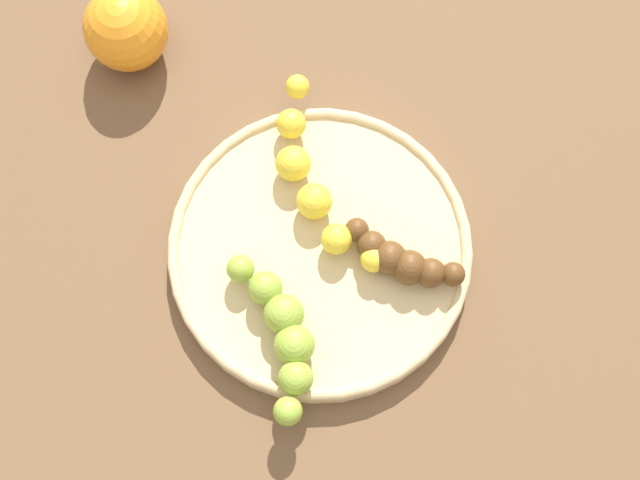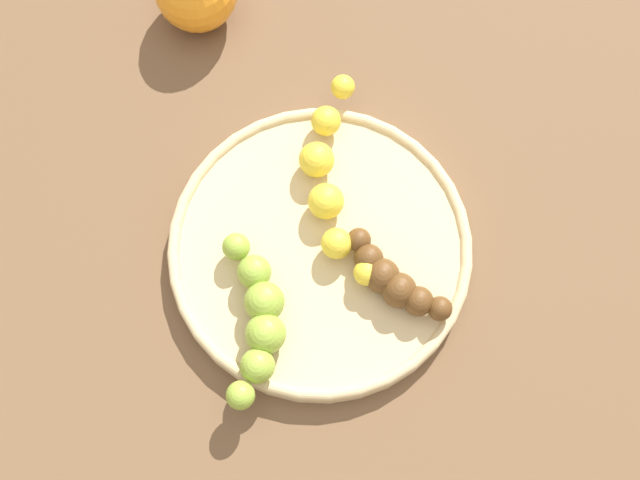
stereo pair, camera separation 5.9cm
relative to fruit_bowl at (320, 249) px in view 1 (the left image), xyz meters
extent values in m
plane|color=brown|center=(0.00, 0.00, -0.01)|extent=(2.40, 2.40, 0.00)
cylinder|color=#D1B784|center=(0.00, 0.00, 0.00)|extent=(0.26, 0.26, 0.02)
torus|color=#D1B784|center=(0.00, 0.00, 0.01)|extent=(0.26, 0.26, 0.01)
sphere|color=yellow|center=(0.00, -0.14, 0.02)|extent=(0.02, 0.02, 0.02)
sphere|color=yellow|center=(0.01, -0.11, 0.02)|extent=(0.03, 0.03, 0.03)
sphere|color=yellow|center=(0.01, -0.07, 0.02)|extent=(0.03, 0.03, 0.03)
sphere|color=yellow|center=(0.00, -0.04, 0.02)|extent=(0.03, 0.03, 0.03)
sphere|color=yellow|center=(-0.01, 0.00, 0.02)|extent=(0.03, 0.03, 0.03)
sphere|color=yellow|center=(-0.04, 0.02, 0.02)|extent=(0.02, 0.02, 0.02)
sphere|color=#8CAD38|center=(0.04, 0.13, 0.02)|extent=(0.02, 0.02, 0.02)
sphere|color=#8CAD38|center=(0.03, 0.11, 0.02)|extent=(0.03, 0.03, 0.03)
sphere|color=#8CAD38|center=(0.03, 0.08, 0.02)|extent=(0.03, 0.03, 0.03)
sphere|color=#8CAD38|center=(0.04, 0.06, 0.02)|extent=(0.03, 0.03, 0.03)
sphere|color=#8CAD38|center=(0.05, 0.03, 0.02)|extent=(0.03, 0.03, 0.03)
sphere|color=#8CAD38|center=(0.07, 0.01, 0.02)|extent=(0.02, 0.02, 0.02)
sphere|color=#593819|center=(-0.03, -0.01, 0.02)|extent=(0.02, 0.02, 0.02)
sphere|color=#593819|center=(-0.04, 0.01, 0.02)|extent=(0.02, 0.02, 0.02)
sphere|color=#593819|center=(-0.05, 0.02, 0.02)|extent=(0.03, 0.03, 0.03)
sphere|color=#593819|center=(-0.07, 0.03, 0.02)|extent=(0.03, 0.03, 0.03)
sphere|color=#593819|center=(-0.09, 0.04, 0.02)|extent=(0.02, 0.02, 0.02)
sphere|color=#593819|center=(-0.10, 0.04, 0.02)|extent=(0.02, 0.02, 0.02)
sphere|color=orange|center=(0.15, -0.22, 0.03)|extent=(0.08, 0.08, 0.08)
camera|label=1|loc=(0.03, 0.21, 0.70)|focal=48.03mm
camera|label=2|loc=(-0.03, 0.21, 0.70)|focal=48.03mm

